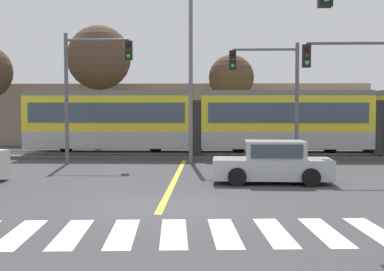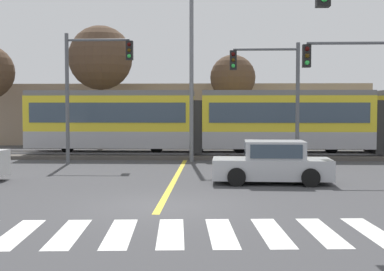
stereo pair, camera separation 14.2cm
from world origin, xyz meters
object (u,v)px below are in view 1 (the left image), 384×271
traffic_light_mid_right (370,80)px  bare_tree_west (99,58)px  street_lamp_centre (194,58)px  bare_tree_east (231,78)px  sedan_crossing (272,164)px  traffic_light_far_right (273,84)px  traffic_light_far_left (88,78)px  light_rail_tram (285,120)px

traffic_light_mid_right → bare_tree_west: 18.95m
street_lamp_centre → traffic_light_mid_right: bearing=-35.4°
traffic_light_mid_right → bare_tree_east: bare_tree_east is taller
sedan_crossing → bare_tree_west: bare_tree_west is taller
bare_tree_east → bare_tree_west: bearing=-176.8°
traffic_light_far_right → bare_tree_west: bare_tree_west is taller
sedan_crossing → traffic_light_mid_right: bearing=28.8°
street_lamp_centre → bare_tree_west: (-6.39, 8.04, 0.73)m
street_lamp_centre → bare_tree_east: (2.19, 8.53, -0.55)m
traffic_light_far_right → bare_tree_east: (-1.58, 9.90, 0.79)m
traffic_light_mid_right → traffic_light_far_left: 12.69m
traffic_light_far_left → bare_tree_west: bearing=98.7°
bare_tree_west → bare_tree_east: size_ratio=1.30×
light_rail_tram → bare_tree_west: (-11.24, 5.38, 3.84)m
traffic_light_far_left → traffic_light_mid_right: bearing=-17.5°
traffic_light_far_right → traffic_light_far_left: bearing=179.2°
traffic_light_mid_right → bare_tree_west: bare_tree_west is taller
street_lamp_centre → bare_tree_east: bearing=75.6°
sedan_crossing → traffic_light_far_right: traffic_light_far_right is taller
traffic_light_far_right → bare_tree_east: size_ratio=0.93×
traffic_light_far_left → street_lamp_centre: size_ratio=0.67×
traffic_light_far_left → street_lamp_centre: (4.96, 1.26, 1.04)m
light_rail_tram → bare_tree_east: 6.93m
sedan_crossing → light_rail_tram: bearing=79.8°
traffic_light_far_right → bare_tree_west: size_ratio=0.72×
traffic_light_mid_right → street_lamp_centre: 8.86m
light_rail_tram → traffic_light_far_right: bearing=-105.1°
sedan_crossing → traffic_light_far_left: size_ratio=0.68×
bare_tree_east → street_lamp_centre: bearing=-104.4°
light_rail_tram → traffic_light_far_right: size_ratio=4.90×
bare_tree_east → sedan_crossing: bearing=-86.8°
street_lamp_centre → bare_tree_east: size_ratio=1.51×
traffic_light_far_right → traffic_light_mid_right: (3.37, -3.70, -0.01)m
sedan_crossing → bare_tree_east: (-0.87, 15.85, 3.90)m
light_rail_tram → traffic_light_mid_right: 8.25m
traffic_light_far_right → light_rail_tram: bearing=74.9°
traffic_light_far_left → bare_tree_east: size_ratio=1.02×
traffic_light_far_right → bare_tree_west: 14.00m
traffic_light_far_right → street_lamp_centre: street_lamp_centre is taller
sedan_crossing → street_lamp_centre: street_lamp_centre is taller
bare_tree_east → traffic_light_far_left: bearing=-126.2°
traffic_light_far_left → light_rail_tram: bearing=21.7°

